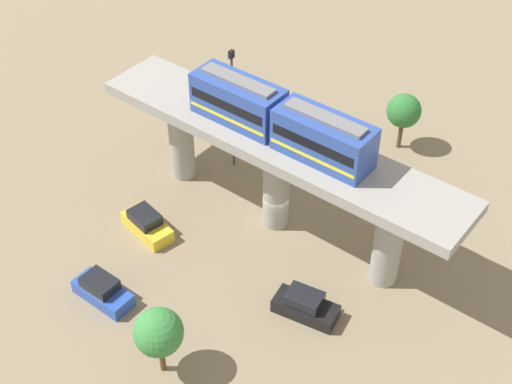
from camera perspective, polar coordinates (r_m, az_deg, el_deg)
The scene contains 9 objects.
ground_plane at distance 53.84m, azimuth 1.53°, elevation -2.34°, with size 120.00×120.00×0.00m, color #84755B.
viaduct at distance 49.99m, azimuth 1.65°, elevation 2.57°, with size 5.20×28.00×7.82m.
train at distance 47.84m, azimuth 1.85°, elevation 5.77°, with size 2.64×13.55×3.24m.
parked_car_yellow at distance 53.14m, azimuth -8.56°, elevation -2.51°, with size 2.56×4.47×1.76m.
parked_car_black at distance 47.42m, azimuth 3.88°, elevation -8.89°, with size 2.53×4.46×1.76m.
parked_car_blue at distance 49.20m, azimuth -11.96°, elevation -7.58°, with size 1.82×4.21×1.76m.
tree_near_viaduct at distance 42.86m, azimuth -7.64°, elevation -10.87°, with size 2.95×2.95×4.97m.
tree_mid_lot at distance 59.86m, azimuth 11.51°, elevation 6.23°, with size 2.79×2.79×5.01m.
signal_post at distance 55.58m, azimuth -1.85°, elevation 6.83°, with size 0.44×0.28×10.42m.
Camera 1 is at (-31.73, -22.94, 36.95)m, focal length 51.04 mm.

